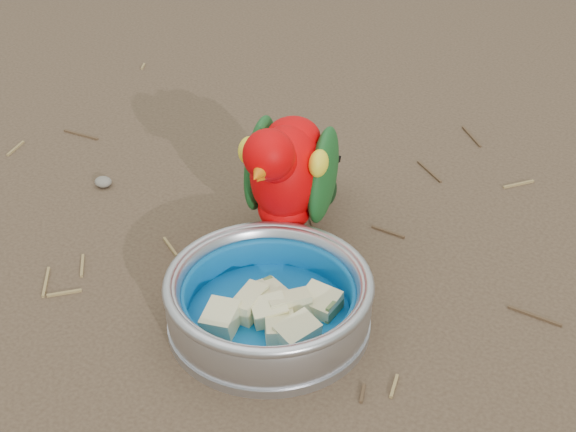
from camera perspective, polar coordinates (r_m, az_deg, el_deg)
The scene contains 6 objects.
ground at distance 1.01m, azimuth -3.69°, elevation -3.78°, with size 60.00×60.00×0.00m, color #4A3828.
food_bowl at distance 0.93m, azimuth -1.23°, elevation -6.71°, with size 0.21×0.21×0.02m, color #B2B2BA.
bowl_wall at distance 0.91m, azimuth -1.26°, elevation -5.29°, with size 0.21×0.21×0.04m, color #B2B2BA, non-canonical shape.
fruit_wedges at distance 0.92m, azimuth -1.25°, elevation -5.62°, with size 0.13×0.13×0.03m, color beige, non-canonical shape.
lory_parrot at distance 1.00m, azimuth -0.07°, elevation 2.10°, with size 0.10×0.22×0.18m, color #D00002, non-canonical shape.
ground_debris at distance 1.05m, azimuth -1.95°, elevation -1.63°, with size 0.90×0.80×0.01m, color olive, non-canonical shape.
Camera 1 is at (0.47, -0.64, 0.62)m, focal length 55.00 mm.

